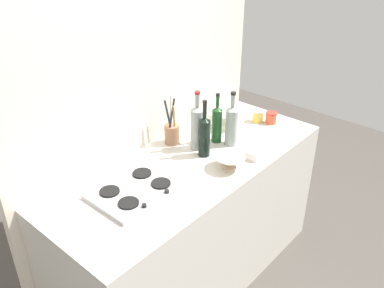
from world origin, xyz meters
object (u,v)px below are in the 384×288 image
at_px(utensil_crock, 172,133).
at_px(mixing_bowl, 230,162).
at_px(wine_bottle_leftmost, 232,124).
at_px(butter_dish, 252,152).
at_px(wine_bottle_rightmost, 204,135).
at_px(wine_bottle_mid_left, 197,126).
at_px(plate_stack, 224,118).
at_px(stovetop_hob, 136,190).
at_px(wine_bottle_mid_right, 217,123).
at_px(condiment_jar_rear, 258,116).
at_px(condiment_jar_front, 271,118).

bearing_deg(utensil_crock, mixing_bowl, -89.84).
distance_m(wine_bottle_leftmost, mixing_bowl, 0.30).
bearing_deg(butter_dish, wine_bottle_rightmost, 129.69).
xyz_separation_m(wine_bottle_leftmost, wine_bottle_mid_left, (-0.18, 0.13, 0.01)).
height_order(plate_stack, wine_bottle_leftmost, wine_bottle_leftmost).
height_order(stovetop_hob, wine_bottle_mid_right, wine_bottle_mid_right).
distance_m(wine_bottle_leftmost, utensil_crock, 0.37).
xyz_separation_m(wine_bottle_leftmost, condiment_jar_rear, (0.38, 0.05, -0.10)).
relative_size(wine_bottle_mid_right, mixing_bowl, 1.81).
bearing_deg(wine_bottle_rightmost, wine_bottle_mid_left, 67.66).
height_order(wine_bottle_mid_right, wine_bottle_rightmost, wine_bottle_rightmost).
bearing_deg(mixing_bowl, wine_bottle_rightmost, 84.89).
bearing_deg(stovetop_hob, wine_bottle_mid_right, 2.23).
xyz_separation_m(wine_bottle_leftmost, mixing_bowl, (-0.23, -0.16, -0.09)).
xyz_separation_m(stovetop_hob, butter_dish, (0.70, -0.24, 0.01)).
distance_m(wine_bottle_leftmost, condiment_jar_rear, 0.39).
bearing_deg(wine_bottle_mid_right, plate_stack, 26.38).
bearing_deg(butter_dish, wine_bottle_mid_left, 115.65).
height_order(wine_bottle_rightmost, butter_dish, wine_bottle_rightmost).
bearing_deg(mixing_bowl, wine_bottle_mid_right, 51.49).
xyz_separation_m(wine_bottle_rightmost, butter_dish, (0.18, -0.22, -0.11)).
relative_size(wine_bottle_leftmost, condiment_jar_rear, 4.18).
distance_m(mixing_bowl, condiment_jar_front, 0.66).
xyz_separation_m(wine_bottle_mid_left, butter_dish, (0.15, -0.31, -0.12)).
relative_size(wine_bottle_mid_left, condiment_jar_front, 4.67).
relative_size(utensil_crock, condiment_jar_rear, 3.78).
relative_size(utensil_crock, condiment_jar_front, 3.95).
bearing_deg(mixing_bowl, stovetop_hob, 155.70).
bearing_deg(wine_bottle_mid_left, wine_bottle_leftmost, -35.45).
bearing_deg(utensil_crock, wine_bottle_mid_left, -70.95).
xyz_separation_m(mixing_bowl, butter_dish, (0.20, -0.02, -0.02)).
distance_m(wine_bottle_mid_right, condiment_jar_rear, 0.42).
distance_m(plate_stack, condiment_jar_front, 0.33).
bearing_deg(wine_bottle_mid_left, butter_dish, -64.35).
xyz_separation_m(stovetop_hob, utensil_crock, (0.50, 0.22, 0.06)).
relative_size(wine_bottle_leftmost, wine_bottle_mid_left, 0.93).
relative_size(butter_dish, condiment_jar_rear, 1.61).
height_order(wine_bottle_mid_right, condiment_jar_front, wine_bottle_mid_right).
height_order(wine_bottle_rightmost, utensil_crock, wine_bottle_rightmost).
distance_m(stovetop_hob, utensil_crock, 0.55).
bearing_deg(condiment_jar_rear, plate_stack, 146.03).
bearing_deg(wine_bottle_leftmost, plate_stack, 47.83).
bearing_deg(plate_stack, condiment_jar_front, -42.04).
height_order(wine_bottle_leftmost, butter_dish, wine_bottle_leftmost).
xyz_separation_m(wine_bottle_leftmost, condiment_jar_front, (0.42, -0.03, -0.10)).
xyz_separation_m(plate_stack, condiment_jar_rear, (0.21, -0.14, -0.01)).
bearing_deg(wine_bottle_leftmost, wine_bottle_mid_left, 144.55).
bearing_deg(stovetop_hob, wine_bottle_rightmost, -2.75).
bearing_deg(condiment_jar_rear, wine_bottle_mid_right, 174.59).
bearing_deg(wine_bottle_mid_right, butter_dish, -90.31).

